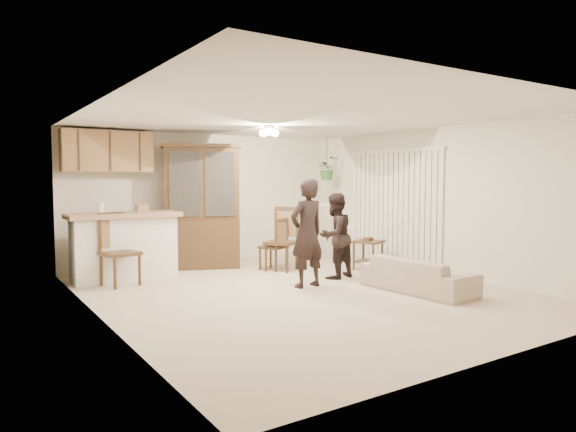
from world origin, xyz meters
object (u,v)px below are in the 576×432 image
china_hutch (202,207)px  chair_bar (120,265)px  chair_hutch_right (273,255)px  chair_hutch_left (281,253)px  sofa (418,267)px  adult (307,228)px  side_table (368,254)px  child (335,237)px

china_hutch → chair_bar: china_hutch is taller
chair_hutch_right → chair_hutch_left: bearing=99.6°
sofa → chair_hutch_right: bearing=12.9°
chair_bar → chair_hutch_left: 2.78m
adult → side_table: adult is taller
child → china_hutch: china_hutch is taller
sofa → chair_bar: size_ratio=1.68×
sofa → chair_hutch_left: (-0.71, 2.57, -0.05)m
child → china_hutch: bearing=-68.9°
sofa → chair_bar: (-3.48, 2.78, -0.05)m
child → sofa: bearing=91.5°
adult → chair_hutch_left: (0.44, 1.42, -0.58)m
adult → chair_hutch_left: 1.60m
adult → child: 0.88m
side_table → chair_bar: bearing=166.6°
side_table → chair_bar: size_ratio=0.56×
sofa → chair_bar: chair_bar is taller
china_hutch → chair_bar: (-1.71, -0.81, -0.80)m
adult → china_hutch: 2.53m
chair_bar → chair_hutch_right: (2.69, -0.09, -0.05)m
chair_hutch_left → sofa: bearing=-17.5°
adult → child: adult is taller
china_hutch → chair_bar: 2.05m
side_table → chair_hutch_left: (-1.36, 0.77, 0.05)m
child → chair_hutch_left: (-0.34, 1.10, -0.36)m
child → side_table: child is taller
child → chair_bar: size_ratio=1.21×
china_hutch → chair_hutch_left: (1.07, -1.02, -0.80)m
adult → chair_hutch_right: size_ratio=1.93×
adult → chair_hutch_left: bearing=-112.7°
china_hutch → chair_hutch_left: size_ratio=2.00×
chair_bar → chair_hutch_left: size_ratio=0.99×
side_table → chair_hutch_right: bearing=148.2°
adult → china_hutch: china_hutch is taller
china_hutch → chair_bar: size_ratio=2.02×
child → chair_bar: (-3.12, 1.32, -0.36)m
sofa → child: 1.54m
sofa → child: size_ratio=1.39×
adult → side_table: 2.02m
chair_hutch_left → side_table: bearing=27.6°
adult → chair_hutch_right: 1.71m
china_hutch → chair_hutch_right: bearing=-20.1°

